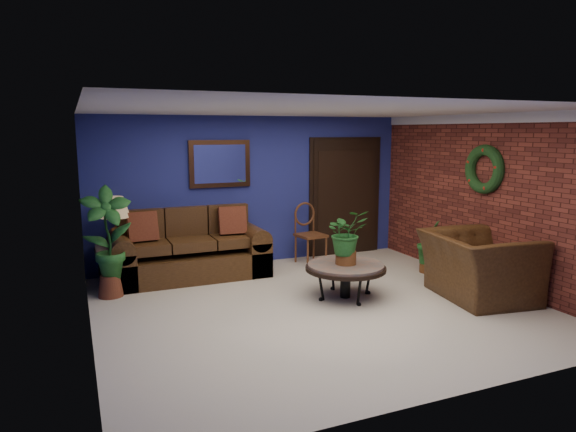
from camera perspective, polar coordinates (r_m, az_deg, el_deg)
name	(u,v)px	position (r m, az deg, el deg)	size (l,w,h in m)	color
floor	(318,307)	(6.77, 3.40, -10.03)	(5.50, 5.50, 0.00)	beige
wall_back	(254,191)	(8.75, -3.79, 2.84)	(5.50, 0.04, 2.50)	navy
wall_left	(85,227)	(5.80, -21.64, -1.19)	(0.04, 5.00, 2.50)	navy
wall_right_brick	(488,200)	(8.05, 21.33, 1.64)	(0.04, 5.00, 2.50)	maroon
ceiling	(320,110)	(6.38, 3.62, 11.64)	(5.50, 5.00, 0.02)	white
crown_molding	(492,118)	(7.97, 21.69, 10.06)	(0.03, 5.00, 0.14)	white
wall_mirror	(220,164)	(8.49, -7.58, 5.77)	(1.02, 0.06, 0.77)	#432614
closet_door	(345,197)	(9.46, 6.36, 2.09)	(1.44, 0.06, 2.18)	black
wreath	(484,169)	(8.00, 20.97, 4.86)	(0.72, 0.72, 0.16)	black
sofa	(189,254)	(8.19, -10.99, -4.17)	(2.37, 1.02, 1.07)	#4B2E15
coffee_table	(346,268)	(7.04, 6.42, -5.77)	(1.09, 1.09, 0.47)	#57514C
end_table	(117,256)	(7.99, -18.44, -4.21)	(0.62, 0.62, 0.57)	#57514C
table_lamp	(115,216)	(7.88, -18.67, 0.02)	(0.43, 0.43, 0.72)	#432614
side_chair	(308,229)	(8.82, 2.28, -1.45)	(0.51, 0.51, 1.04)	brown
armchair	(478,266)	(7.43, 20.36, -5.25)	(1.36, 1.19, 0.89)	#4B2E15
coffee_plant	(346,234)	(6.94, 6.49, -2.02)	(0.58, 0.51, 0.75)	brown
floor_plant	(429,245)	(8.52, 15.36, -3.14)	(0.43, 0.37, 0.85)	brown
tall_plant	(108,237)	(7.36, -19.42, -2.27)	(0.68, 0.46, 1.53)	brown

